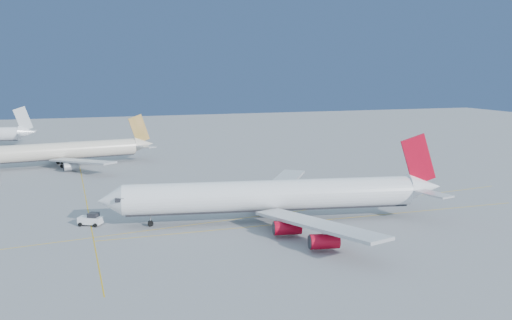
% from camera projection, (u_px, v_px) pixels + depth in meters
% --- Properties ---
extents(ground, '(500.00, 500.00, 0.00)m').
position_uv_depth(ground, '(279.00, 206.00, 125.22)').
color(ground, slate).
rests_on(ground, ground).
extents(taxiway_lines, '(118.86, 140.00, 0.02)m').
position_uv_depth(taxiway_lines, '(207.00, 204.00, 126.49)').
color(taxiway_lines, '#CE9E0B').
rests_on(taxiway_lines, ground).
extents(airliner_virgin, '(68.47, 60.85, 16.94)m').
position_uv_depth(airliner_virgin, '(278.00, 196.00, 112.02)').
color(airliner_virgin, white).
rests_on(airliner_virgin, ground).
extents(airliner_etihad, '(57.94, 53.02, 15.15)m').
position_uv_depth(airliner_etihad, '(63.00, 151.00, 175.88)').
color(airliner_etihad, beige).
rests_on(airliner_etihad, ground).
extents(pushback_tug, '(4.92, 4.23, 2.48)m').
position_uv_depth(pushback_tug, '(91.00, 219.00, 109.51)').
color(pushback_tug, white).
rests_on(pushback_tug, ground).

